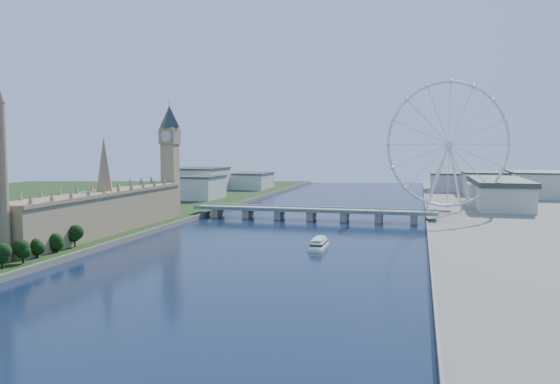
% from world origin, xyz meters
% --- Properties ---
extents(ground, '(2000.00, 2000.00, 0.00)m').
position_xyz_m(ground, '(0.00, 0.00, 0.00)').
color(ground, '#162A3F').
rests_on(ground, ground).
extents(parliament_range, '(24.00, 200.00, 70.00)m').
position_xyz_m(parliament_range, '(-128.00, 170.00, 18.48)').
color(parliament_range, tan).
rests_on(parliament_range, ground).
extents(big_ben, '(20.02, 20.02, 110.00)m').
position_xyz_m(big_ben, '(-128.00, 278.00, 66.57)').
color(big_ben, tan).
rests_on(big_ben, ground).
extents(westminster_bridge, '(220.00, 22.00, 9.50)m').
position_xyz_m(westminster_bridge, '(0.00, 300.00, 6.63)').
color(westminster_bridge, gray).
rests_on(westminster_bridge, ground).
extents(london_eye, '(113.60, 39.12, 124.30)m').
position_xyz_m(london_eye, '(119.98, 355.08, 67.52)').
color(london_eye, silver).
rests_on(london_eye, ground).
extents(county_hall, '(54.00, 144.00, 35.00)m').
position_xyz_m(county_hall, '(175.00, 430.00, 0.00)').
color(county_hall, beige).
rests_on(county_hall, ground).
extents(city_skyline, '(505.00, 280.00, 32.00)m').
position_xyz_m(city_skyline, '(39.22, 560.08, 16.96)').
color(city_skyline, beige).
rests_on(city_skyline, ground).
extents(tour_boat_near, '(8.48, 32.15, 7.11)m').
position_xyz_m(tour_boat_near, '(31.30, 161.20, 0.00)').
color(tour_boat_near, silver).
rests_on(tour_boat_near, ground).
extents(tour_boat_far, '(7.81, 29.33, 6.46)m').
position_xyz_m(tour_boat_far, '(32.44, 162.47, 0.00)').
color(tour_boat_far, silver).
rests_on(tour_boat_far, ground).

